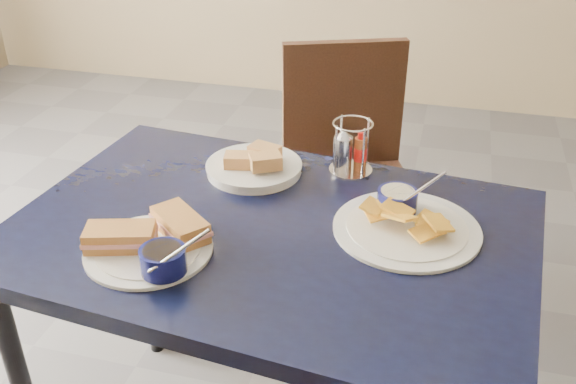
% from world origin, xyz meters
% --- Properties ---
extents(dining_table, '(1.20, 0.86, 0.75)m').
position_xyz_m(dining_table, '(-0.23, -0.20, 0.68)').
color(dining_table, black).
rests_on(dining_table, ground).
extents(chair_far, '(0.54, 0.54, 0.89)m').
position_xyz_m(chair_far, '(-0.17, 0.64, 0.51)').
color(chair_far, black).
rests_on(chair_far, ground).
extents(sandwich_plate, '(0.30, 0.27, 0.12)m').
position_xyz_m(sandwich_plate, '(-0.43, -0.36, 0.78)').
color(sandwich_plate, white).
rests_on(sandwich_plate, dining_table).
extents(plantain_plate, '(0.32, 0.32, 0.12)m').
position_xyz_m(plantain_plate, '(0.05, -0.13, 0.77)').
color(plantain_plate, white).
rests_on(plantain_plate, dining_table).
extents(bread_basket, '(0.24, 0.24, 0.07)m').
position_xyz_m(bread_basket, '(-0.34, 0.03, 0.77)').
color(bread_basket, white).
rests_on(bread_basket, dining_table).
extents(condiment_caddy, '(0.11, 0.11, 0.14)m').
position_xyz_m(condiment_caddy, '(-0.11, 0.10, 0.81)').
color(condiment_caddy, silver).
rests_on(condiment_caddy, dining_table).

